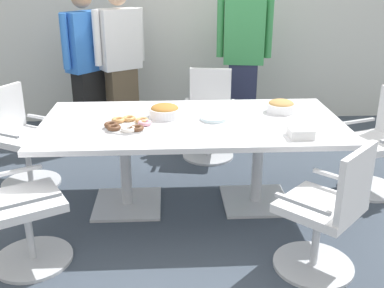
{
  "coord_description": "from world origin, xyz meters",
  "views": [
    {
      "loc": [
        -0.19,
        -3.49,
        1.91
      ],
      "look_at": [
        0.0,
        0.0,
        0.55
      ],
      "focal_mm": 42.92,
      "sensor_mm": 36.0,
      "label": 1
    }
  ],
  "objects_px": {
    "office_chair_1": "(17,211)",
    "office_chair_4": "(209,119)",
    "person_standing_1": "(121,62)",
    "napkin_pile": "(301,132)",
    "office_chair_3": "(379,147)",
    "donut_platter": "(128,125)",
    "conference_table": "(192,135)",
    "office_chair_0": "(22,143)",
    "snack_bowl_cookies": "(281,106)",
    "person_standing_0": "(87,64)",
    "office_chair_2": "(326,217)",
    "snack_bowl_pretzels": "(165,111)",
    "person_standing_2": "(244,55)",
    "plate_stack": "(214,118)"
  },
  "relations": [
    {
      "from": "snack_bowl_pretzels",
      "to": "donut_platter",
      "type": "xyz_separation_m",
      "value": [
        -0.28,
        -0.24,
        -0.03
      ]
    },
    {
      "from": "conference_table",
      "to": "office_chair_1",
      "type": "relative_size",
      "value": 2.64
    },
    {
      "from": "office_chair_3",
      "to": "donut_platter",
      "type": "xyz_separation_m",
      "value": [
        -2.17,
        -0.33,
        0.36
      ]
    },
    {
      "from": "conference_table",
      "to": "person_standing_1",
      "type": "xyz_separation_m",
      "value": [
        -0.71,
        1.69,
        0.28
      ]
    },
    {
      "from": "napkin_pile",
      "to": "conference_table",
      "type": "bearing_deg",
      "value": 151.42
    },
    {
      "from": "office_chair_0",
      "to": "office_chair_3",
      "type": "relative_size",
      "value": 1.0
    },
    {
      "from": "office_chair_2",
      "to": "office_chair_1",
      "type": "bearing_deg",
      "value": 129.93
    },
    {
      "from": "office_chair_1",
      "to": "person_standing_1",
      "type": "distance_m",
      "value": 2.56
    },
    {
      "from": "office_chair_0",
      "to": "office_chair_2",
      "type": "height_order",
      "value": "same"
    },
    {
      "from": "person_standing_2",
      "to": "donut_platter",
      "type": "distance_m",
      "value": 2.11
    },
    {
      "from": "person_standing_1",
      "to": "napkin_pile",
      "type": "bearing_deg",
      "value": 93.31
    },
    {
      "from": "snack_bowl_cookies",
      "to": "donut_platter",
      "type": "bearing_deg",
      "value": -165.51
    },
    {
      "from": "office_chair_1",
      "to": "donut_platter",
      "type": "distance_m",
      "value": 1.02
    },
    {
      "from": "office_chair_2",
      "to": "office_chair_4",
      "type": "height_order",
      "value": "same"
    },
    {
      "from": "office_chair_4",
      "to": "person_standing_2",
      "type": "height_order",
      "value": "person_standing_2"
    },
    {
      "from": "office_chair_4",
      "to": "napkin_pile",
      "type": "relative_size",
      "value": 5.38
    },
    {
      "from": "person_standing_2",
      "to": "plate_stack",
      "type": "xyz_separation_m",
      "value": [
        -0.49,
        -1.61,
        -0.21
      ]
    },
    {
      "from": "office_chair_3",
      "to": "donut_platter",
      "type": "relative_size",
      "value": 2.5
    },
    {
      "from": "snack_bowl_pretzels",
      "to": "plate_stack",
      "type": "bearing_deg",
      "value": -13.35
    },
    {
      "from": "office_chair_0",
      "to": "office_chair_1",
      "type": "relative_size",
      "value": 1.0
    },
    {
      "from": "donut_platter",
      "to": "person_standing_1",
      "type": "bearing_deg",
      "value": 96.76
    },
    {
      "from": "office_chair_1",
      "to": "office_chair_4",
      "type": "bearing_deg",
      "value": 114.73
    },
    {
      "from": "office_chair_4",
      "to": "person_standing_0",
      "type": "bearing_deg",
      "value": -14.04
    },
    {
      "from": "snack_bowl_pretzels",
      "to": "donut_platter",
      "type": "bearing_deg",
      "value": -140.05
    },
    {
      "from": "person_standing_0",
      "to": "conference_table",
      "type": "bearing_deg",
      "value": 74.24
    },
    {
      "from": "office_chair_4",
      "to": "office_chair_3",
      "type": "bearing_deg",
      "value": 157.3
    },
    {
      "from": "office_chair_2",
      "to": "snack_bowl_pretzels",
      "type": "bearing_deg",
      "value": 89.14
    },
    {
      "from": "conference_table",
      "to": "office_chair_2",
      "type": "distance_m",
      "value": 1.28
    },
    {
      "from": "snack_bowl_cookies",
      "to": "person_standing_0",
      "type": "bearing_deg",
      "value": 141.66
    },
    {
      "from": "office_chair_4",
      "to": "snack_bowl_pretzels",
      "type": "relative_size",
      "value": 3.54
    },
    {
      "from": "person_standing_0",
      "to": "napkin_pile",
      "type": "bearing_deg",
      "value": 82.73
    },
    {
      "from": "office_chair_1",
      "to": "person_standing_2",
      "type": "xyz_separation_m",
      "value": [
        1.86,
        2.4,
        0.57
      ]
    },
    {
      "from": "donut_platter",
      "to": "plate_stack",
      "type": "relative_size",
      "value": 1.69
    },
    {
      "from": "person_standing_1",
      "to": "plate_stack",
      "type": "height_order",
      "value": "person_standing_1"
    },
    {
      "from": "snack_bowl_cookies",
      "to": "plate_stack",
      "type": "height_order",
      "value": "snack_bowl_cookies"
    },
    {
      "from": "conference_table",
      "to": "person_standing_2",
      "type": "distance_m",
      "value": 1.78
    },
    {
      "from": "conference_table",
      "to": "snack_bowl_cookies",
      "type": "distance_m",
      "value": 0.81
    },
    {
      "from": "office_chair_2",
      "to": "person_standing_2",
      "type": "relative_size",
      "value": 0.49
    },
    {
      "from": "office_chair_4",
      "to": "plate_stack",
      "type": "relative_size",
      "value": 4.22
    },
    {
      "from": "office_chair_1",
      "to": "person_standing_1",
      "type": "bearing_deg",
      "value": 141.09
    },
    {
      "from": "office_chair_3",
      "to": "snack_bowl_pretzels",
      "type": "bearing_deg",
      "value": 74.23
    },
    {
      "from": "donut_platter",
      "to": "napkin_pile",
      "type": "relative_size",
      "value": 2.15
    },
    {
      "from": "office_chair_1",
      "to": "office_chair_4",
      "type": "distance_m",
      "value": 2.36
    },
    {
      "from": "snack_bowl_cookies",
      "to": "office_chair_2",
      "type": "bearing_deg",
      "value": -87.58
    },
    {
      "from": "office_chair_2",
      "to": "snack_bowl_pretzels",
      "type": "distance_m",
      "value": 1.54
    },
    {
      "from": "office_chair_2",
      "to": "office_chair_3",
      "type": "distance_m",
      "value": 1.45
    },
    {
      "from": "snack_bowl_pretzels",
      "to": "person_standing_2",
      "type": "bearing_deg",
      "value": 59.71
    },
    {
      "from": "person_standing_2",
      "to": "office_chair_3",
      "type": "bearing_deg",
      "value": 134.34
    },
    {
      "from": "office_chair_1",
      "to": "office_chair_4",
      "type": "height_order",
      "value": "same"
    },
    {
      "from": "office_chair_2",
      "to": "office_chair_4",
      "type": "distance_m",
      "value": 2.14
    }
  ]
}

